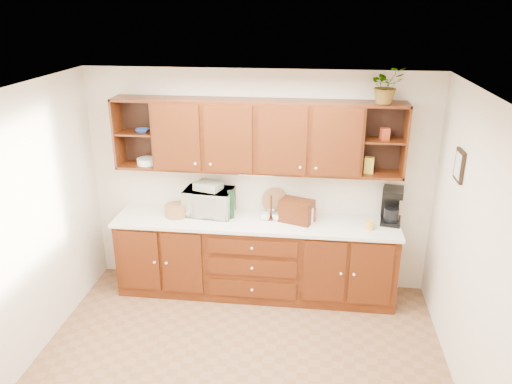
% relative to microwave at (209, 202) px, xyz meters
% --- Properties ---
extents(floor, '(4.00, 4.00, 0.00)m').
position_rel_microwave_xyz_m(floor, '(0.56, -1.56, -1.09)').
color(floor, brown).
rests_on(floor, ground).
extents(ceiling, '(4.00, 4.00, 0.00)m').
position_rel_microwave_xyz_m(ceiling, '(0.56, -1.56, 1.51)').
color(ceiling, white).
rests_on(ceiling, back_wall).
extents(back_wall, '(4.00, 0.00, 4.00)m').
position_rel_microwave_xyz_m(back_wall, '(0.56, 0.19, 0.21)').
color(back_wall, silver).
rests_on(back_wall, floor).
extents(left_wall, '(0.00, 3.50, 3.50)m').
position_rel_microwave_xyz_m(left_wall, '(-1.44, -1.56, 0.21)').
color(left_wall, silver).
rests_on(left_wall, floor).
extents(right_wall, '(0.00, 3.50, 3.50)m').
position_rel_microwave_xyz_m(right_wall, '(2.56, -1.56, 0.21)').
color(right_wall, silver).
rests_on(right_wall, floor).
extents(base_cabinets, '(3.20, 0.60, 0.90)m').
position_rel_microwave_xyz_m(base_cabinets, '(0.56, -0.11, -0.64)').
color(base_cabinets, '#321405').
rests_on(base_cabinets, floor).
extents(countertop, '(3.24, 0.64, 0.04)m').
position_rel_microwave_xyz_m(countertop, '(0.56, -0.12, -0.17)').
color(countertop, white).
rests_on(countertop, base_cabinets).
extents(upper_cabinets, '(3.20, 0.33, 0.80)m').
position_rel_microwave_xyz_m(upper_cabinets, '(0.57, 0.02, 0.80)').
color(upper_cabinets, '#321405').
rests_on(upper_cabinets, back_wall).
extents(undercabinet_light, '(0.40, 0.05, 0.02)m').
position_rel_microwave_xyz_m(undercabinet_light, '(0.56, -0.03, 0.38)').
color(undercabinet_light, white).
rests_on(undercabinet_light, upper_cabinets).
extents(framed_picture, '(0.03, 0.24, 0.30)m').
position_rel_microwave_xyz_m(framed_picture, '(2.54, -0.66, 0.76)').
color(framed_picture, black).
rests_on(framed_picture, right_wall).
extents(wicker_basket, '(0.32, 0.32, 0.14)m').
position_rel_microwave_xyz_m(wicker_basket, '(-0.37, -0.11, -0.08)').
color(wicker_basket, '#9F7242').
rests_on(wicker_basket, countertop).
extents(microwave, '(0.59, 0.42, 0.31)m').
position_rel_microwave_xyz_m(microwave, '(0.00, 0.00, 0.00)').
color(microwave, silver).
rests_on(microwave, countertop).
extents(towel_stack, '(0.34, 0.29, 0.09)m').
position_rel_microwave_xyz_m(towel_stack, '(0.00, 0.00, 0.20)').
color(towel_stack, '#E5C56B').
rests_on(towel_stack, microwave).
extents(wine_bottle, '(0.08, 0.08, 0.33)m').
position_rel_microwave_xyz_m(wine_bottle, '(0.27, -0.08, 0.01)').
color(wine_bottle, '#103218').
rests_on(wine_bottle, countertop).
extents(woven_tray, '(0.32, 0.12, 0.31)m').
position_rel_microwave_xyz_m(woven_tray, '(0.76, 0.13, -0.14)').
color(woven_tray, '#9F7242').
rests_on(woven_tray, countertop).
extents(bread_box, '(0.42, 0.34, 0.26)m').
position_rel_microwave_xyz_m(bread_box, '(1.03, -0.09, -0.03)').
color(bread_box, '#321405').
rests_on(bread_box, countertop).
extents(mug_tree, '(0.27, 0.26, 0.29)m').
position_rel_microwave_xyz_m(mug_tree, '(0.73, -0.06, -0.11)').
color(mug_tree, '#321405').
rests_on(mug_tree, countertop).
extents(canister_red, '(0.13, 0.13, 0.15)m').
position_rel_microwave_xyz_m(canister_red, '(1.19, -0.05, -0.08)').
color(canister_red, '#9A3216').
rests_on(canister_red, countertop).
extents(canister_white, '(0.10, 0.10, 0.18)m').
position_rel_microwave_xyz_m(canister_white, '(1.18, -0.12, -0.06)').
color(canister_white, white).
rests_on(canister_white, countertop).
extents(canister_yellow, '(0.12, 0.12, 0.10)m').
position_rel_microwave_xyz_m(canister_yellow, '(1.83, -0.20, -0.10)').
color(canister_yellow, gold).
rests_on(canister_yellow, countertop).
extents(coffee_maker, '(0.26, 0.32, 0.41)m').
position_rel_microwave_xyz_m(coffee_maker, '(2.08, 0.03, 0.04)').
color(coffee_maker, black).
rests_on(coffee_maker, countertop).
extents(bowl_stack, '(0.19, 0.19, 0.04)m').
position_rel_microwave_xyz_m(bowl_stack, '(-0.73, -0.00, 0.83)').
color(bowl_stack, '#274491').
rests_on(bowl_stack, upper_cabinets).
extents(plate_stack, '(0.25, 0.25, 0.07)m').
position_rel_microwave_xyz_m(plate_stack, '(-0.71, 0.02, 0.46)').
color(plate_stack, white).
rests_on(plate_stack, upper_cabinets).
extents(pantry_box_yellow, '(0.11, 0.09, 0.18)m').
position_rel_microwave_xyz_m(pantry_box_yellow, '(1.79, 0.00, 0.52)').
color(pantry_box_yellow, gold).
rests_on(pantry_box_yellow, upper_cabinets).
extents(pantry_box_red, '(0.10, 0.10, 0.13)m').
position_rel_microwave_xyz_m(pantry_box_red, '(1.93, -0.01, 0.87)').
color(pantry_box_red, '#9A3216').
rests_on(pantry_box_red, upper_cabinets).
extents(potted_plant, '(0.43, 0.41, 0.38)m').
position_rel_microwave_xyz_m(potted_plant, '(1.89, -0.03, 1.39)').
color(potted_plant, '#999999').
rests_on(potted_plant, upper_cabinets).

